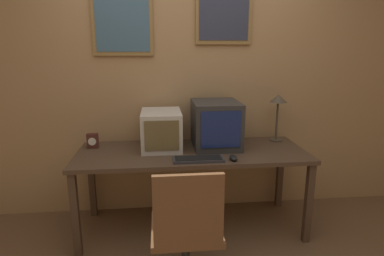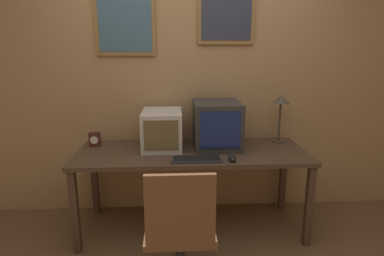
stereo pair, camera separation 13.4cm
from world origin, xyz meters
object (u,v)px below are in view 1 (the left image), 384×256
at_px(keyboard_main, 198,159).
at_px(mouse_near_keyboard, 233,158).
at_px(desk_clock, 93,141).
at_px(desk_lamp, 278,104).
at_px(monitor_left, 161,130).
at_px(monitor_right, 216,124).
at_px(office_chair, 187,241).

bearing_deg(keyboard_main, mouse_near_keyboard, -3.48).
xyz_separation_m(keyboard_main, desk_clock, (-0.90, 0.44, 0.05)).
distance_m(desk_clock, desk_lamp, 1.74).
xyz_separation_m(monitor_left, desk_clock, (-0.61, 0.06, -0.10)).
bearing_deg(monitor_right, office_chair, -110.49).
bearing_deg(office_chair, keyboard_main, 75.50).
relative_size(monitor_left, keyboard_main, 1.16).
bearing_deg(desk_lamp, monitor_right, -170.02).
bearing_deg(desk_lamp, mouse_near_keyboard, -136.66).
height_order(mouse_near_keyboard, office_chair, office_chair).
bearing_deg(mouse_near_keyboard, monitor_left, 144.88).
bearing_deg(monitor_left, desk_lamp, 5.63).
height_order(monitor_left, monitor_right, monitor_right).
relative_size(monitor_left, mouse_near_keyboard, 4.20).
relative_size(monitor_left, desk_clock, 3.53).
xyz_separation_m(keyboard_main, mouse_near_keyboard, (0.28, -0.02, 0.01)).
bearing_deg(desk_lamp, office_chair, -132.61).
distance_m(monitor_left, monitor_right, 0.49).
distance_m(keyboard_main, desk_clock, 1.00).
relative_size(keyboard_main, mouse_near_keyboard, 3.61).
distance_m(desk_lamp, office_chair, 1.58).
bearing_deg(desk_clock, monitor_left, -5.42).
xyz_separation_m(monitor_right, keyboard_main, (-0.21, -0.38, -0.19)).
relative_size(monitor_right, desk_clock, 3.66).
bearing_deg(monitor_right, monitor_left, -179.87).
distance_m(monitor_left, mouse_near_keyboard, 0.70).
distance_m(monitor_right, desk_lamp, 0.64).
relative_size(monitor_right, office_chair, 0.53).
distance_m(keyboard_main, office_chair, 0.68).
height_order(monitor_right, mouse_near_keyboard, monitor_right).
bearing_deg(monitor_left, keyboard_main, -53.25).
xyz_separation_m(monitor_right, desk_lamp, (0.61, 0.11, 0.15)).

